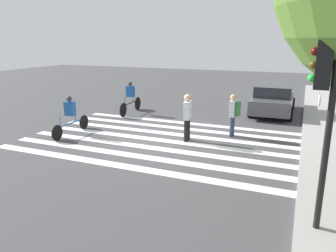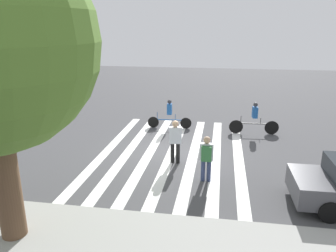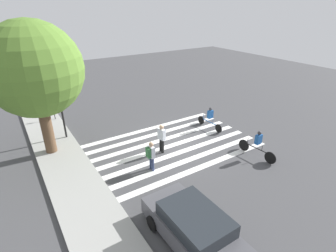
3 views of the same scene
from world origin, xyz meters
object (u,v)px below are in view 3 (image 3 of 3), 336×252
(pedestrian_child_with_backpack, at_px, (162,137))
(car_parked_silver_sedan, at_px, (195,228))
(pedestrian_adult_tall_backpack, at_px, (151,154))
(traffic_light, at_px, (62,99))
(cyclist_near_curb, at_px, (258,143))
(street_tree, at_px, (34,70))
(cyclist_far_lane, at_px, (210,117))
(parking_meter, at_px, (53,108))

(pedestrian_child_with_backpack, height_order, car_parked_silver_sedan, pedestrian_child_with_backpack)
(pedestrian_adult_tall_backpack, xyz_separation_m, car_parked_silver_sedan, (-5.01, 1.02, -0.22))
(traffic_light, relative_size, cyclist_near_curb, 1.56)
(pedestrian_child_with_backpack, xyz_separation_m, car_parked_silver_sedan, (-6.31, 2.48, -0.25))
(street_tree, relative_size, car_parked_silver_sedan, 1.62)
(car_parked_silver_sedan, bearing_deg, traffic_light, 8.37)
(pedestrian_child_with_backpack, relative_size, cyclist_far_lane, 0.75)
(cyclist_near_curb, height_order, car_parked_silver_sedan, cyclist_near_curb)
(traffic_light, xyz_separation_m, cyclist_near_curb, (-8.24, -8.57, -1.86))
(cyclist_far_lane, height_order, car_parked_silver_sedan, cyclist_far_lane)
(street_tree, bearing_deg, parking_meter, -13.74)
(parking_meter, bearing_deg, street_tree, 166.26)
(cyclist_near_curb, bearing_deg, street_tree, 50.90)
(street_tree, bearing_deg, car_parked_silver_sedan, -162.38)
(traffic_light, distance_m, cyclist_far_lane, 9.82)
(parking_meter, relative_size, street_tree, 0.19)
(traffic_light, bearing_deg, car_parked_silver_sedan, -170.94)
(traffic_light, distance_m, parking_meter, 3.84)
(street_tree, xyz_separation_m, pedestrian_adult_tall_backpack, (-4.72, -4.11, -3.98))
(traffic_light, bearing_deg, pedestrian_child_with_backpack, -138.46)
(pedestrian_child_with_backpack, bearing_deg, parking_meter, -162.02)
(parking_meter, height_order, pedestrian_child_with_backpack, pedestrian_child_with_backpack)
(parking_meter, bearing_deg, cyclist_far_lane, -129.09)
(pedestrian_adult_tall_backpack, bearing_deg, pedestrian_child_with_backpack, 133.86)
(pedestrian_adult_tall_backpack, distance_m, cyclist_far_lane, 6.47)
(car_parked_silver_sedan, bearing_deg, pedestrian_adult_tall_backpack, -12.21)
(street_tree, xyz_separation_m, pedestrian_child_with_backpack, (-3.41, -5.57, -3.96))
(traffic_light, bearing_deg, pedestrian_adult_tall_backpack, -155.44)
(street_tree, distance_m, pedestrian_child_with_backpack, 7.64)
(street_tree, bearing_deg, cyclist_far_lane, -103.52)
(traffic_light, height_order, cyclist_near_curb, traffic_light)
(street_tree, xyz_separation_m, car_parked_silver_sedan, (-9.73, -3.09, -4.20))
(pedestrian_child_with_backpack, bearing_deg, cyclist_far_lane, 91.92)
(cyclist_far_lane, bearing_deg, car_parked_silver_sedan, 132.87)
(cyclist_near_curb, bearing_deg, traffic_light, 41.73)
(street_tree, height_order, cyclist_far_lane, street_tree)
(traffic_light, xyz_separation_m, pedestrian_child_with_backpack, (-4.80, -4.26, -1.72))
(parking_meter, bearing_deg, pedestrian_adult_tall_backpack, -163.01)
(cyclist_near_curb, relative_size, car_parked_silver_sedan, 0.54)
(parking_meter, xyz_separation_m, cyclist_far_lane, (-7.29, -8.98, -0.20))
(cyclist_near_curb, bearing_deg, parking_meter, 32.25)
(traffic_light, xyz_separation_m, parking_meter, (3.46, 0.13, -1.67))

